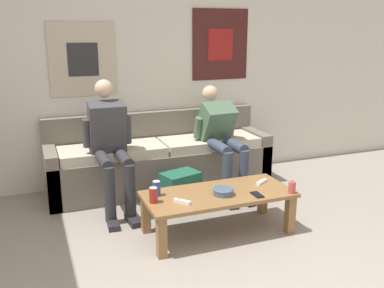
{
  "coord_description": "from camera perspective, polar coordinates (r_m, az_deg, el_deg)",
  "views": [
    {
      "loc": [
        -1.16,
        -1.75,
        1.67
      ],
      "look_at": [
        0.18,
        1.7,
        0.67
      ],
      "focal_mm": 40.0,
      "sensor_mm": 36.0,
      "label": 1
    }
  ],
  "objects": [
    {
      "name": "ceramic_bowl",
      "position": [
        3.52,
        4.19,
        -6.29
      ],
      "size": [
        0.17,
        0.17,
        0.05
      ],
      "color": "#475B75",
      "rests_on": "coffee_table"
    },
    {
      "name": "game_controller_near_right",
      "position": [
        3.36,
        -1.33,
        -7.66
      ],
      "size": [
        0.12,
        0.13,
        0.03
      ],
      "color": "white",
      "rests_on": "coffee_table"
    },
    {
      "name": "drink_can_blue",
      "position": [
        3.49,
        -4.76,
        -5.92
      ],
      "size": [
        0.07,
        0.07,
        0.12
      ],
      "color": "#28479E",
      "rests_on": "coffee_table"
    },
    {
      "name": "coffee_table",
      "position": [
        3.59,
        3.49,
        -7.33
      ],
      "size": [
        1.24,
        0.56,
        0.36
      ],
      "color": "olive",
      "rests_on": "ground_plane"
    },
    {
      "name": "person_seated_adult",
      "position": [
        4.06,
        -10.86,
        0.36
      ],
      "size": [
        0.47,
        0.83,
        1.21
      ],
      "color": "#2D2D33",
      "rests_on": "ground_plane"
    },
    {
      "name": "person_seated_teen",
      "position": [
        4.46,
        3.86,
        1.23
      ],
      "size": [
        0.47,
        0.92,
        1.09
      ],
      "color": "#384256",
      "rests_on": "ground_plane"
    },
    {
      "name": "cell_phone",
      "position": [
        3.55,
        8.68,
        -6.7
      ],
      "size": [
        0.07,
        0.14,
        0.01
      ],
      "color": "black",
      "rests_on": "coffee_table"
    },
    {
      "name": "pillar_candle",
      "position": [
        3.63,
        13.19,
        -5.64
      ],
      "size": [
        0.06,
        0.06,
        0.11
      ],
      "color": "#B24C42",
      "rests_on": "coffee_table"
    },
    {
      "name": "wall_back",
      "position": [
        4.73,
        -7.07,
        10.19
      ],
      "size": [
        10.0,
        0.07,
        2.55
      ],
      "color": "silver",
      "rests_on": "ground_plane"
    },
    {
      "name": "drink_can_red",
      "position": [
        3.36,
        -5.16,
        -6.81
      ],
      "size": [
        0.07,
        0.07,
        0.12
      ],
      "color": "maroon",
      "rests_on": "coffee_table"
    },
    {
      "name": "couch",
      "position": [
        4.64,
        -4.24,
        -2.26
      ],
      "size": [
        2.37,
        0.65,
        0.79
      ],
      "color": "#70665B",
      "rests_on": "ground_plane"
    },
    {
      "name": "backpack",
      "position": [
        4.09,
        -1.45,
        -6.41
      ],
      "size": [
        0.4,
        0.34,
        0.36
      ],
      "color": "#1E5642",
      "rests_on": "ground_plane"
    },
    {
      "name": "game_controller_near_left",
      "position": [
        3.82,
        9.28,
        -5.0
      ],
      "size": [
        0.14,
        0.1,
        0.03
      ],
      "color": "white",
      "rests_on": "coffee_table"
    }
  ]
}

